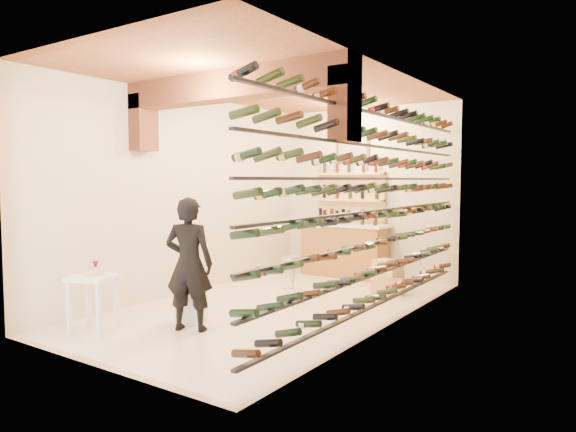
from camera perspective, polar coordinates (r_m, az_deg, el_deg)
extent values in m
plane|color=silver|center=(7.68, -1.28, -9.85)|extent=(6.00, 6.00, 0.00)
cube|color=beige|center=(10.06, 8.68, 2.59)|extent=(3.50, 0.02, 3.20)
cube|color=beige|center=(5.32, -20.42, 1.17)|extent=(3.50, 0.02, 3.20)
cube|color=beige|center=(8.60, -10.84, 2.34)|extent=(0.02, 6.00, 3.20)
cube|color=beige|center=(6.60, 11.17, 1.85)|extent=(0.02, 6.00, 3.20)
cube|color=brown|center=(7.58, -1.31, 14.34)|extent=(3.50, 6.00, 0.02)
cube|color=brown|center=(6.77, -6.38, 14.02)|extent=(3.50, 0.35, 0.36)
cube|color=brown|center=(7.87, -15.55, 9.77)|extent=(0.24, 0.35, 0.80)
cube|color=brown|center=(5.81, 6.25, 12.01)|extent=(0.24, 0.35, 0.80)
cube|color=black|center=(6.85, 9.77, -9.47)|extent=(0.06, 5.70, 0.03)
cube|color=black|center=(6.77, 9.81, -6.17)|extent=(0.06, 5.70, 0.03)
cube|color=black|center=(6.71, 9.85, -2.81)|extent=(0.06, 5.70, 0.03)
cube|color=black|center=(6.68, 9.89, 0.60)|extent=(0.06, 5.70, 0.03)
cube|color=black|center=(6.66, 9.93, 4.04)|extent=(0.06, 5.70, 0.03)
cube|color=black|center=(6.68, 9.98, 7.47)|extent=(0.06, 5.70, 0.03)
cube|color=black|center=(6.71, 10.02, 10.88)|extent=(0.06, 5.70, 0.03)
cube|color=olive|center=(9.97, 6.19, -3.86)|extent=(1.60, 0.55, 0.96)
cube|color=white|center=(9.91, 6.21, -0.96)|extent=(1.70, 0.62, 0.05)
cube|color=#E1B97E|center=(10.15, 6.92, -0.77)|extent=(1.40, 0.10, 2.00)
cube|color=#E1B97E|center=(10.12, 6.64, -3.91)|extent=(1.40, 0.28, 0.04)
cube|color=#E1B97E|center=(10.07, 6.66, -1.09)|extent=(1.40, 0.28, 0.04)
cube|color=#E1B97E|center=(10.03, 6.68, 1.75)|extent=(1.40, 0.28, 0.04)
cube|color=#E1B97E|center=(10.03, 6.71, 4.61)|extent=(1.40, 0.28, 0.04)
cube|color=brown|center=(10.18, 7.12, 7.41)|extent=(0.70, 0.04, 0.55)
cube|color=#99998C|center=(10.16, 7.06, 7.42)|extent=(0.60, 0.01, 0.45)
cube|color=white|center=(6.67, -20.60, -6.33)|extent=(0.62, 0.62, 0.05)
cube|color=white|center=(6.69, -22.84, -9.41)|extent=(0.05, 0.05, 0.65)
cube|color=white|center=(6.48, -19.99, -9.76)|extent=(0.05, 0.05, 0.65)
cube|color=white|center=(7.00, -21.01, -8.77)|extent=(0.05, 0.05, 0.65)
cube|color=white|center=(6.80, -18.24, -9.07)|extent=(0.05, 0.05, 0.65)
cylinder|color=white|center=(6.64, -20.24, -6.11)|extent=(0.22, 0.22, 0.01)
cylinder|color=#BF7266|center=(6.63, -20.24, -5.98)|extent=(0.17, 0.17, 0.02)
cube|color=white|center=(6.74, -22.19, -6.01)|extent=(0.16, 0.16, 0.01)
cylinder|color=white|center=(6.85, -20.32, -5.84)|extent=(0.06, 0.06, 0.00)
cylinder|color=white|center=(6.85, -20.33, -5.48)|extent=(0.01, 0.01, 0.08)
cone|color=#5F0818|center=(6.84, -20.35, -4.94)|extent=(0.07, 0.07, 0.07)
cube|color=white|center=(6.93, -10.58, -9.74)|extent=(0.40, 0.40, 0.40)
imported|color=black|center=(6.45, -10.79, -5.19)|extent=(0.70, 0.60, 1.63)
cylinder|color=silver|center=(7.90, 0.45, -9.36)|extent=(0.36, 0.36, 0.03)
cylinder|color=silver|center=(7.84, 0.45, -7.11)|extent=(0.07, 0.07, 0.62)
cylinder|color=silver|center=(7.78, 0.46, -4.73)|extent=(0.34, 0.34, 0.06)
torus|color=silver|center=(7.86, 0.45, -8.06)|extent=(0.27, 0.27, 0.02)
cube|color=tan|center=(8.61, 10.87, -7.39)|extent=(0.56, 0.45, 0.30)
cube|color=tan|center=(8.56, 10.89, -5.59)|extent=(0.50, 0.41, 0.25)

